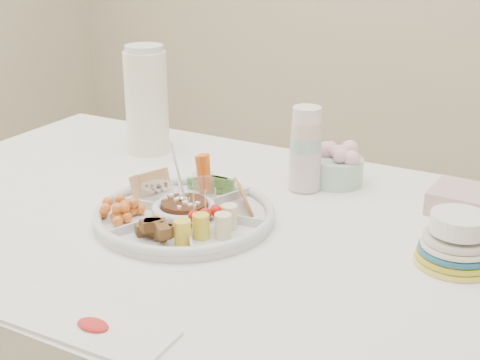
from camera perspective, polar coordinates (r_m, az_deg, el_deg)
The scene contains 15 objects.
dining_table at distance 1.66m, azimuth -4.02°, elevation -14.85°, with size 1.52×1.02×0.76m, color white.
party_tray at distance 1.43m, azimuth -4.76°, elevation -2.70°, with size 0.38×0.38×0.04m, color white.
bean_dip at distance 1.43m, azimuth -4.76°, elevation -2.43°, with size 0.10×0.10×0.04m, color #513419.
tortillas at distance 1.43m, azimuth 0.40°, elevation -1.60°, with size 0.10×0.10×0.06m, color #B88A37, non-canonical shape.
carrot_cucumber at distance 1.52m, azimuth -2.70°, elevation 0.58°, with size 0.10×0.10×0.09m, color orange, non-canonical shape.
pita_raisins at distance 1.52m, azimuth -7.56°, elevation -0.40°, with size 0.10×0.10×0.06m, color #E5AD63, non-canonical shape.
cherries at distance 1.42m, azimuth -10.01°, elevation -2.51°, with size 0.10×0.10×0.04m, color orange, non-canonical shape.
granola_chunks at distance 1.32m, azimuth -7.21°, elevation -4.31°, with size 0.10×0.10×0.05m, color #53321B, non-canonical shape.
banana_tomato at distance 1.32m, azimuth -1.59°, elevation -3.06°, with size 0.11×0.11×0.09m, color #D3C561, non-canonical shape.
cup_stack at distance 1.57m, azimuth 5.63°, elevation 2.76°, with size 0.08×0.08×0.21m, color beige.
thermos at distance 1.84m, azimuth -7.99°, elevation 6.89°, with size 0.12×0.12×0.30m, color white.
flower_bowl at distance 1.64m, azimuth 8.26°, elevation 1.30°, with size 0.13×0.13×0.10m, color #A8C6B9.
napkin_stack at distance 1.55m, azimuth 18.90°, elevation -1.75°, with size 0.16×0.13×0.05m, color #CCA4A2.
plate_stack at distance 1.31m, azimuth 18.03°, elevation -4.95°, with size 0.15×0.15×0.10m, color yellow.
placemat at distance 1.12m, azimuth -13.61°, elevation -11.78°, with size 0.33×0.11×0.01m, color white.
Camera 1 is at (0.74, -1.12, 1.36)m, focal length 50.00 mm.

